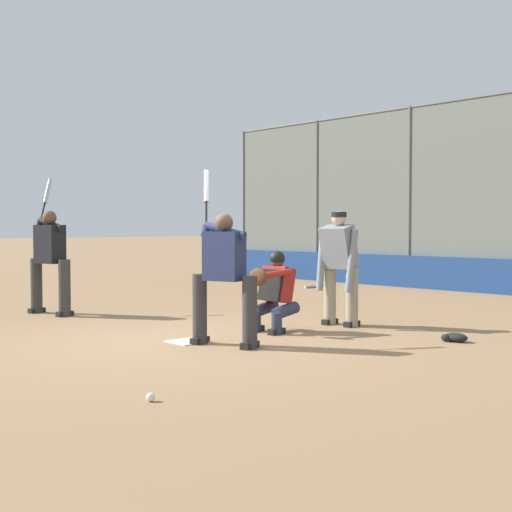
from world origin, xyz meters
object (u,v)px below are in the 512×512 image
Objects in this scene: batter_at_plate at (224,274)px; batter_on_deck at (50,258)px; catcher_behind_plate at (273,290)px; umpire_home at (339,265)px; baseball_loose at (151,397)px; fielding_glove_on_dirt at (455,337)px; spare_bat_by_padding at (315,286)px.

batter_on_deck reaches higher than batter_at_plate.
umpire_home is (-0.21, -1.11, 0.32)m from catcher_behind_plate.
batter_at_plate is at bearing -52.26° from baseball_loose.
baseball_loose is (0.00, 4.52, -0.02)m from fielding_glove_on_dirt.
umpire_home is 6.54m from spare_bat_by_padding.
batter_at_plate reaches higher than catcher_behind_plate.
umpire_home is at bearing -102.09° from batter_at_plate.
batter_on_deck is at bearing 25.27° from umpire_home.
catcher_behind_plate is at bearing 73.19° from umpire_home.
fielding_glove_on_dirt reaches higher than baseball_loose.
batter_at_plate is 0.96× the size of batter_on_deck.
catcher_behind_plate is 1.28× the size of spare_bat_by_padding.
batter_at_plate is 2.36m from umpire_home.
baseball_loose is (-5.99, 2.07, -0.89)m from batter_on_deck.
baseball_loose is at bearing 110.39° from batter_at_plate.
batter_on_deck reaches higher than baseball_loose.
batter_on_deck is at bearing 10.02° from spare_bat_by_padding.
spare_bat_by_padding is at bearing -54.02° from baseball_loose.
fielding_glove_on_dirt is (-1.71, -2.32, -0.81)m from batter_at_plate.
umpire_home reaches higher than fielding_glove_on_dirt.
catcher_behind_plate reaches higher than baseball_loose.
batter_at_plate is 6.86× the size of fielding_glove_on_dirt.
batter_at_plate is 8.45m from spare_bat_by_padding.
batter_at_plate reaches higher than fielding_glove_on_dirt.
batter_at_plate is 1.95× the size of catcher_behind_plate.
spare_bat_by_padding is (4.66, -4.51, -0.86)m from umpire_home.
batter_at_plate is 2.90m from baseball_loose.
umpire_home reaches higher than baseball_loose.
batter_on_deck is at bearing 22.22° from fielding_glove_on_dirt.
baseball_loose is at bearing 116.87° from catcher_behind_plate.
batter_on_deck is 7.06m from spare_bat_by_padding.
baseball_loose is at bearing 89.94° from fielding_glove_on_dirt.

